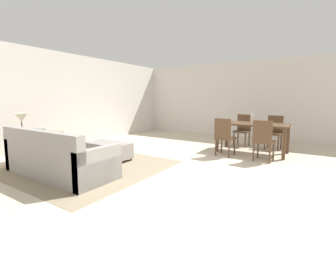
# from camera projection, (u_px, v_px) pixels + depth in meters

# --- Properties ---
(ground_plane) EXTENTS (10.80, 10.80, 0.00)m
(ground_plane) POSITION_uv_depth(u_px,v_px,m) (193.00, 179.00, 4.08)
(ground_plane) COLOR beige
(wall_back) EXTENTS (9.00, 0.12, 2.70)m
(wall_back) POSITION_uv_depth(u_px,v_px,m) (259.00, 100.00, 8.08)
(wall_back) COLOR silver
(wall_back) RESTS_ON ground_plane
(wall_left) EXTENTS (0.12, 11.00, 2.70)m
(wall_left) POSITION_uv_depth(u_px,v_px,m) (62.00, 100.00, 6.76)
(wall_left) COLOR silver
(wall_left) RESTS_ON ground_plane
(area_rug) EXTENTS (3.00, 2.80, 0.01)m
(area_rug) POSITION_uv_depth(u_px,v_px,m) (87.00, 166.00, 4.83)
(area_rug) COLOR gray
(area_rug) RESTS_ON ground_plane
(couch) EXTENTS (2.24, 0.89, 0.86)m
(couch) POSITION_uv_depth(u_px,v_px,m) (58.00, 159.00, 4.26)
(couch) COLOR gray
(couch) RESTS_ON ground_plane
(ottoman_table) EXTENTS (1.03, 0.56, 0.40)m
(ottoman_table) POSITION_uv_depth(u_px,v_px,m) (108.00, 150.00, 5.31)
(ottoman_table) COLOR gray
(ottoman_table) RESTS_ON ground_plane
(side_table) EXTENTS (0.40, 0.40, 0.55)m
(side_table) POSITION_uv_depth(u_px,v_px,m) (23.00, 143.00, 5.08)
(side_table) COLOR olive
(side_table) RESTS_ON ground_plane
(table_lamp) EXTENTS (0.26, 0.26, 0.52)m
(table_lamp) POSITION_uv_depth(u_px,v_px,m) (21.00, 118.00, 5.02)
(table_lamp) COLOR brown
(table_lamp) RESTS_ON side_table
(dining_table) EXTENTS (1.71, 0.88, 0.76)m
(dining_table) POSITION_uv_depth(u_px,v_px,m) (252.00, 127.00, 6.01)
(dining_table) COLOR #513823
(dining_table) RESTS_ON ground_plane
(dining_chair_near_left) EXTENTS (0.43, 0.43, 0.92)m
(dining_chair_near_left) POSITION_uv_depth(u_px,v_px,m) (224.00, 135.00, 5.62)
(dining_chair_near_left) COLOR #513823
(dining_chair_near_left) RESTS_ON ground_plane
(dining_chair_near_right) EXTENTS (0.42, 0.42, 0.92)m
(dining_chair_near_right) POSITION_uv_depth(u_px,v_px,m) (263.00, 138.00, 5.13)
(dining_chair_near_right) COLOR #513823
(dining_chair_near_right) RESTS_ON ground_plane
(dining_chair_far_left) EXTENTS (0.43, 0.43, 0.92)m
(dining_chair_far_left) POSITION_uv_depth(u_px,v_px,m) (243.00, 128.00, 6.91)
(dining_chair_far_left) COLOR #513823
(dining_chair_far_left) RESTS_ON ground_plane
(dining_chair_far_right) EXTENTS (0.43, 0.43, 0.92)m
(dining_chair_far_right) POSITION_uv_depth(u_px,v_px,m) (274.00, 130.00, 6.46)
(dining_chair_far_right) COLOR #513823
(dining_chair_far_right) RESTS_ON ground_plane
(vase_centerpiece) EXTENTS (0.09, 0.09, 0.22)m
(vase_centerpiece) POSITION_uv_depth(u_px,v_px,m) (252.00, 119.00, 6.04)
(vase_centerpiece) COLOR silver
(vase_centerpiece) RESTS_ON dining_table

